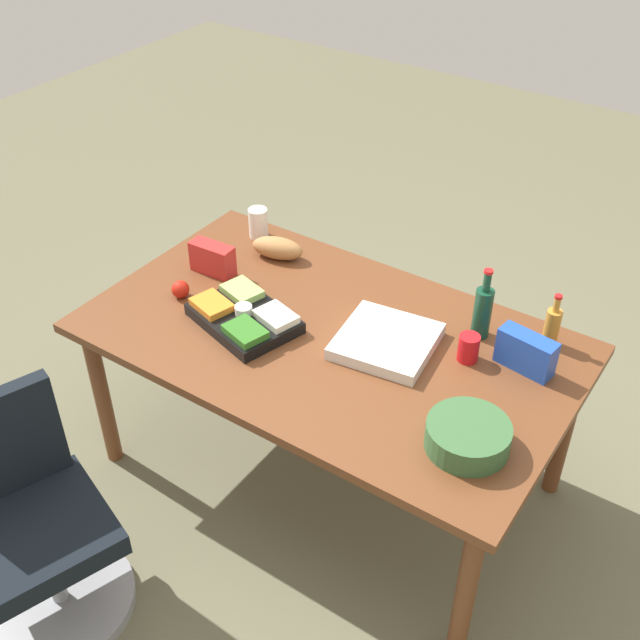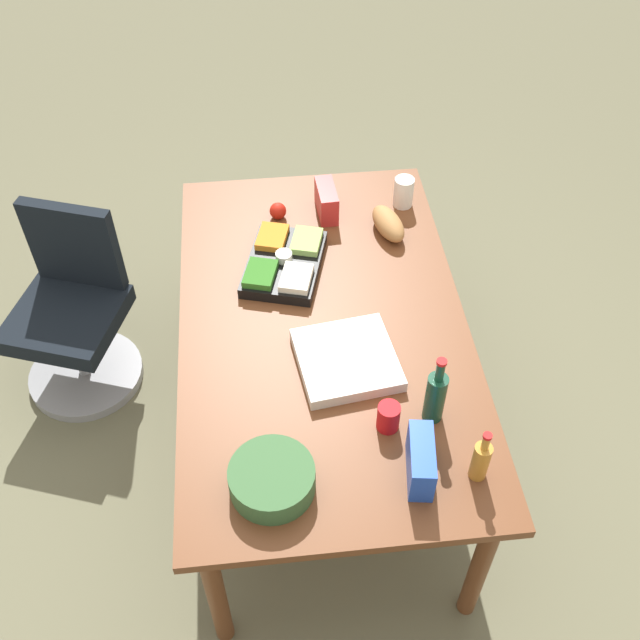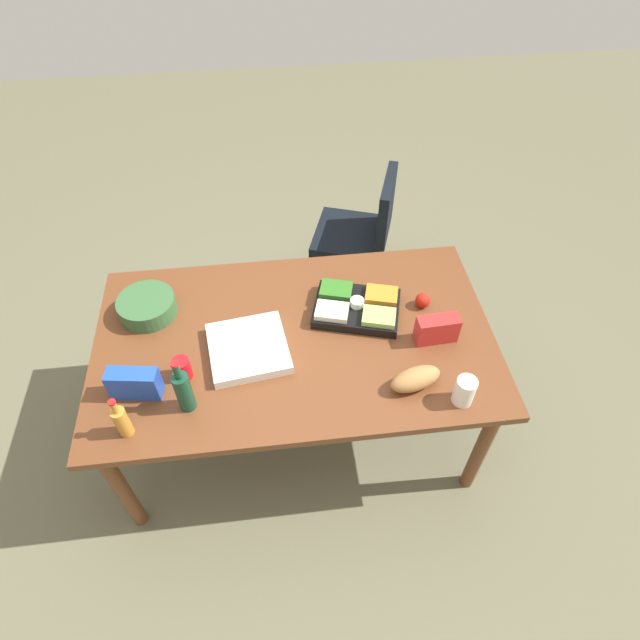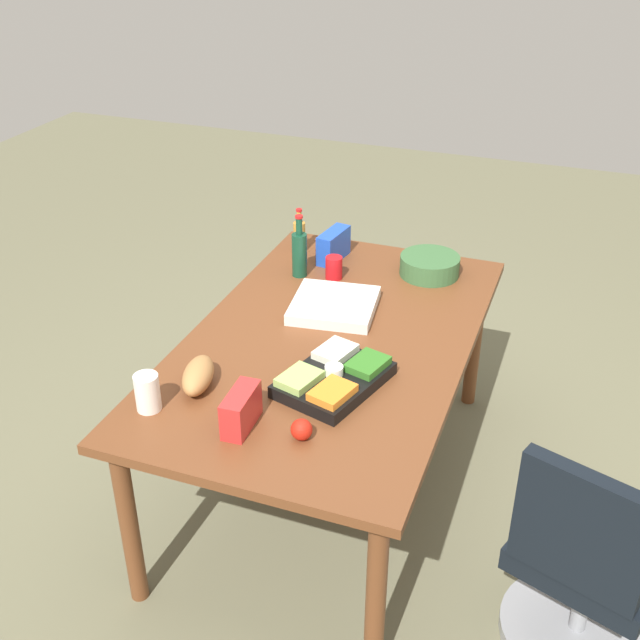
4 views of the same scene
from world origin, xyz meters
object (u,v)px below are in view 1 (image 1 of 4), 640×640
at_px(veggie_tray, 244,316).
at_px(chip_bag_blue, 526,352).
at_px(conference_table, 329,350).
at_px(wine_bottle, 483,311).
at_px(red_solo_cup, 469,348).
at_px(pizza_box, 386,341).
at_px(bread_loaf, 278,248).
at_px(mayo_jar, 258,223).
at_px(apple_red, 180,289).
at_px(dressing_bottle, 552,326).
at_px(chip_bag_red, 213,259).
at_px(office_chair, 38,537).
at_px(salad_bowl, 468,436).

distance_m(veggie_tray, chip_bag_blue, 1.11).
bearing_deg(conference_table, wine_bottle, 34.11).
relative_size(red_solo_cup, veggie_tray, 0.23).
relative_size(pizza_box, wine_bottle, 1.17).
bearing_deg(wine_bottle, bread_loaf, 179.36).
height_order(mayo_jar, apple_red, mayo_jar).
bearing_deg(apple_red, bread_loaf, 72.02).
relative_size(veggie_tray, bread_loaf, 2.02).
relative_size(mayo_jar, dressing_bottle, 0.62).
bearing_deg(mayo_jar, chip_bag_red, -86.14).
relative_size(apple_red, chip_bag_blue, 0.35).
xyz_separation_m(red_solo_cup, wine_bottle, (-0.03, 0.16, 0.06)).
height_order(office_chair, pizza_box, office_chair).
height_order(office_chair, dressing_bottle, dressing_bottle).
xyz_separation_m(dressing_bottle, salad_bowl, (-0.03, -0.68, -0.04)).
xyz_separation_m(mayo_jar, bread_loaf, (0.19, -0.10, -0.02)).
xyz_separation_m(pizza_box, wine_bottle, (0.27, 0.27, 0.09)).
distance_m(office_chair, apple_red, 1.11).
height_order(red_solo_cup, mayo_jar, mayo_jar).
xyz_separation_m(salad_bowl, wine_bottle, (-0.22, 0.58, 0.07)).
height_order(pizza_box, mayo_jar, mayo_jar).
bearing_deg(mayo_jar, veggie_tray, -57.22).
relative_size(red_solo_cup, pizza_box, 0.31).
relative_size(conference_table, veggie_tray, 3.97).
relative_size(red_solo_cup, mayo_jar, 0.77).
height_order(red_solo_cup, veggie_tray, red_solo_cup).
relative_size(mayo_jar, bread_loaf, 0.59).
height_order(conference_table, pizza_box, pizza_box).
bearing_deg(pizza_box, conference_table, -171.77).
bearing_deg(chip_bag_blue, red_solo_cup, -159.88).
bearing_deg(chip_bag_red, chip_bag_blue, 6.27).
relative_size(dressing_bottle, salad_bowl, 0.81).
distance_m(veggie_tray, salad_bowl, 1.05).
bearing_deg(apple_red, chip_bag_blue, 15.18).
bearing_deg(red_solo_cup, dressing_bottle, 49.87).
bearing_deg(salad_bowl, conference_table, 160.94).
xyz_separation_m(dressing_bottle, bread_loaf, (-1.25, -0.09, -0.04)).
relative_size(pizza_box, chip_bag_red, 1.80).
bearing_deg(office_chair, chip_bag_blue, 47.95).
xyz_separation_m(office_chair, chip_bag_blue, (1.24, 1.37, 0.51)).
xyz_separation_m(wine_bottle, bread_loaf, (-1.00, 0.01, -0.07)).
height_order(red_solo_cup, pizza_box, red_solo_cup).
relative_size(veggie_tray, apple_red, 6.39).
relative_size(office_chair, red_solo_cup, 8.40).
distance_m(apple_red, chip_bag_red, 0.22).
distance_m(chip_bag_red, bread_loaf, 0.30).
height_order(conference_table, dressing_bottle, dressing_bottle).
height_order(pizza_box, chip_bag_red, chip_bag_red).
distance_m(dressing_bottle, chip_bag_blue, 0.19).
height_order(conference_table, red_solo_cup, red_solo_cup).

